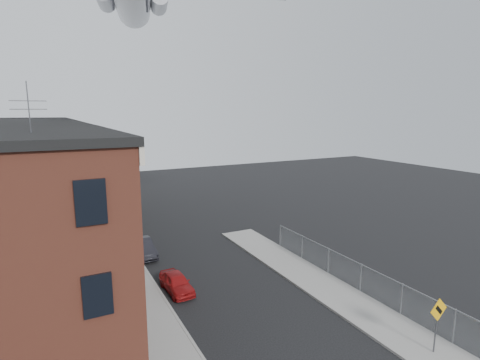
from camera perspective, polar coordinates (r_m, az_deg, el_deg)
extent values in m
cube|color=gray|center=(36.66, -19.91, -7.74)|extent=(3.00, 62.00, 0.12)
cube|color=gray|center=(25.03, 13.61, -16.01)|extent=(3.00, 26.00, 0.12)
cube|color=gray|center=(36.84, -17.66, -7.50)|extent=(0.15, 62.00, 0.14)
cube|color=gray|center=(24.19, 10.89, -16.86)|extent=(0.15, 26.00, 0.14)
cube|color=beige|center=(17.98, -19.02, 5.46)|extent=(0.16, 12.20, 0.60)
cylinder|color=#515156|center=(15.75, -29.50, 9.37)|extent=(0.04, 0.04, 2.00)
cube|color=#5E5E5C|center=(28.01, -31.74, -3.71)|extent=(10.00, 7.00, 10.00)
cube|color=black|center=(27.37, -32.76, 6.83)|extent=(10.25, 7.00, 0.30)
cube|color=gray|center=(29.39, -19.16, -11.19)|extent=(1.80, 6.40, 0.25)
cube|color=beige|center=(28.68, -19.42, -7.09)|extent=(1.90, 6.50, 0.15)
cube|color=gray|center=(34.86, -30.94, -1.14)|extent=(10.00, 7.00, 10.00)
cube|color=black|center=(34.34, -31.74, 7.31)|extent=(10.25, 7.00, 0.30)
cube|color=gray|center=(35.98, -20.81, -7.32)|extent=(1.80, 6.40, 0.25)
cube|color=beige|center=(35.40, -21.03, -3.92)|extent=(1.90, 6.50, 0.15)
cube|color=#5E5E5C|center=(41.75, -30.40, 0.58)|extent=(10.00, 7.00, 10.00)
cube|color=black|center=(41.32, -31.06, 7.63)|extent=(10.25, 7.00, 0.30)
cube|color=gray|center=(42.69, -21.92, -4.66)|extent=(1.80, 6.40, 0.25)
cube|color=beige|center=(42.21, -22.12, -1.77)|extent=(1.90, 6.50, 0.15)
cube|color=gray|center=(48.68, -30.02, 1.81)|extent=(10.00, 7.00, 10.00)
cube|color=black|center=(48.31, -30.57, 7.86)|extent=(10.25, 7.00, 0.30)
cube|color=gray|center=(49.49, -22.73, -2.72)|extent=(1.80, 6.40, 0.25)
cube|color=beige|center=(49.07, -22.91, -0.22)|extent=(1.90, 6.50, 0.15)
cube|color=#5E5E5C|center=(55.63, -29.73, 2.74)|extent=(10.00, 7.00, 10.00)
cube|color=black|center=(55.30, -30.21, 8.03)|extent=(10.25, 7.00, 0.30)
cube|color=gray|center=(56.33, -23.34, -1.25)|extent=(1.80, 6.40, 0.25)
cube|color=beige|center=(55.96, -23.50, 0.95)|extent=(1.90, 6.50, 0.15)
cylinder|color=gray|center=(21.68, 29.85, -18.91)|extent=(0.06, 0.06, 1.90)
cylinder|color=gray|center=(23.18, 23.40, -16.40)|extent=(0.06, 0.06, 1.90)
cylinder|color=gray|center=(24.95, 17.93, -14.07)|extent=(0.06, 0.06, 1.90)
cylinder|color=gray|center=(26.95, 13.33, -11.97)|extent=(0.06, 0.06, 1.90)
cylinder|color=gray|center=(29.11, 9.44, -10.11)|extent=(0.06, 0.06, 1.90)
cylinder|color=gray|center=(31.42, 6.14, -8.47)|extent=(0.06, 0.06, 1.90)
cube|color=gray|center=(24.60, 18.05, -12.16)|extent=(0.04, 18.00, 0.04)
cube|color=gray|center=(24.95, 17.93, -14.07)|extent=(0.02, 18.00, 1.80)
cylinder|color=#515156|center=(20.46, 27.67, -19.40)|extent=(0.07, 0.07, 2.60)
cube|color=#FEB00D|center=(20.00, 28.01, -17.06)|extent=(1.10, 0.03, 1.10)
cube|color=black|center=(20.00, 28.06, -17.08)|extent=(0.52, 0.02, 0.52)
cylinder|color=black|center=(29.74, -19.08, -2.96)|extent=(0.26, 0.26, 9.00)
cube|color=black|center=(29.14, -19.52, 4.33)|extent=(1.80, 0.12, 0.12)
cylinder|color=black|center=(29.03, -20.91, 4.62)|extent=(0.08, 0.08, 0.25)
cylinder|color=black|center=(29.22, -18.18, 4.82)|extent=(0.08, 0.08, 0.25)
cylinder|color=black|center=(40.18, -20.64, -4.52)|extent=(0.24, 0.24, 2.40)
sphere|color=#184212|center=(39.66, -20.86, -1.17)|extent=(3.20, 3.20, 3.20)
sphere|color=#184212|center=(39.54, -20.03, -1.98)|extent=(2.24, 2.24, 2.24)
imported|color=maroon|center=(24.45, -9.65, -15.14)|extent=(1.58, 3.53, 1.18)
imported|color=black|center=(30.42, -14.65, -9.96)|extent=(1.55, 4.12, 1.35)
imported|color=gray|center=(45.38, -17.05, -3.51)|extent=(1.73, 3.81, 1.08)
cone|color=white|center=(46.38, -15.86, 23.42)|extent=(4.14, 3.98, 3.47)
cylinder|color=#939399|center=(42.77, -12.22, 25.03)|extent=(2.71, 4.63, 1.74)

